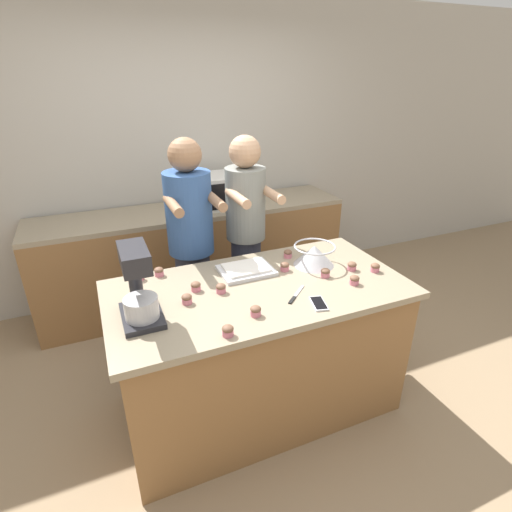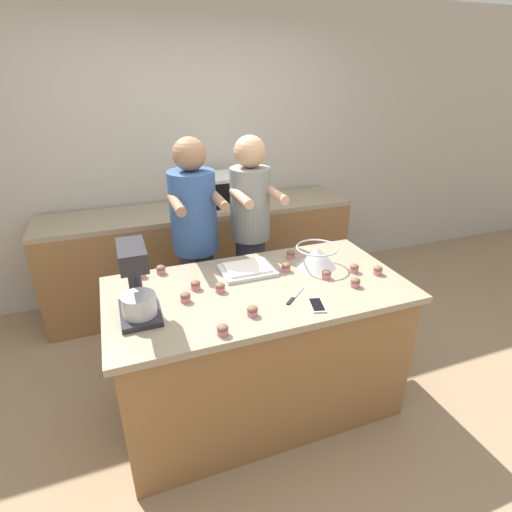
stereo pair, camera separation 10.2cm
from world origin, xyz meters
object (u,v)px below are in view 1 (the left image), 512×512
at_px(cupcake_11, 159,272).
at_px(cell_phone, 319,304).
at_px(stand_mixer, 138,289).
at_px(baking_tray, 246,270).
at_px(person_right, 246,240).
at_px(cupcake_12, 187,299).
at_px(microwave_oven, 217,191).
at_px(cupcake_1, 139,275).
at_px(cupcake_6, 196,286).
at_px(cupcake_7, 288,254).
at_px(mixing_bowl, 314,255).
at_px(cupcake_2, 285,266).
at_px(cupcake_4, 352,266).
at_px(cupcake_9, 228,331).
at_px(cupcake_5, 325,273).
at_px(cupcake_3, 375,267).
at_px(cupcake_10, 256,311).
at_px(cupcake_8, 221,288).
at_px(cupcake_0, 354,280).
at_px(knife, 296,296).
at_px(person_left, 192,250).

bearing_deg(cupcake_11, cell_phone, -42.81).
bearing_deg(stand_mixer, baking_tray, 21.57).
height_order(person_right, cupcake_12, person_right).
distance_m(microwave_oven, cupcake_1, 1.44).
relative_size(cupcake_6, cupcake_7, 1.00).
bearing_deg(cupcake_12, mixing_bowl, 9.31).
relative_size(cupcake_2, cupcake_6, 1.00).
distance_m(cell_phone, cupcake_12, 0.72).
relative_size(cupcake_4, cupcake_9, 1.00).
relative_size(stand_mixer, mixing_bowl, 1.47).
relative_size(stand_mixer, cupcake_12, 6.98).
bearing_deg(cupcake_5, cupcake_3, -10.88).
relative_size(cupcake_9, cupcake_10, 1.00).
xyz_separation_m(person_right, baking_tray, (-0.20, -0.50, 0.02)).
bearing_deg(cupcake_3, person_right, 123.97).
xyz_separation_m(cupcake_1, cupcake_8, (0.41, -0.34, 0.00)).
distance_m(cupcake_0, cupcake_9, 0.88).
bearing_deg(cupcake_5, cupcake_0, -53.86).
distance_m(cupcake_6, cupcake_11, 0.31).
bearing_deg(cupcake_5, cupcake_8, 173.94).
distance_m(cupcake_1, cupcake_8, 0.53).
height_order(cupcake_5, cupcake_10, same).
xyz_separation_m(cupcake_5, cupcake_9, (-0.75, -0.33, 0.00)).
xyz_separation_m(mixing_bowl, baking_tray, (-0.45, 0.07, -0.05)).
height_order(cupcake_8, cupcake_9, same).
height_order(microwave_oven, knife, microwave_oven).
relative_size(cupcake_10, cupcake_11, 1.00).
xyz_separation_m(mixing_bowl, cupcake_3, (0.30, -0.24, -0.04)).
height_order(cupcake_0, cupcake_1, same).
bearing_deg(person_left, cupcake_8, -90.79).
bearing_deg(cupcake_11, cupcake_2, -18.00).
bearing_deg(cupcake_0, cupcake_10, -173.39).
xyz_separation_m(cell_phone, cupcake_8, (-0.45, 0.33, 0.02)).
bearing_deg(person_left, person_right, -0.11).
bearing_deg(cupcake_9, cupcake_10, 29.19).
bearing_deg(baking_tray, cupcake_4, -20.63).
distance_m(person_left, cupcake_4, 1.13).
bearing_deg(person_right, cupcake_10, -109.15).
height_order(mixing_bowl, cupcake_10, mixing_bowl).
height_order(cupcake_3, cupcake_9, same).
bearing_deg(knife, cupcake_3, 6.65).
relative_size(person_right, cupcake_6, 29.08).
bearing_deg(cupcake_6, cupcake_3, -10.75).
xyz_separation_m(mixing_bowl, cupcake_1, (-1.08, 0.24, -0.04)).
bearing_deg(cupcake_2, cupcake_10, -132.88).
distance_m(knife, cupcake_3, 0.61).
distance_m(cupcake_11, cupcake_12, 0.39).
height_order(stand_mixer, mixing_bowl, stand_mixer).
height_order(person_left, stand_mixer, person_left).
height_order(mixing_bowl, cupcake_12, mixing_bowl).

